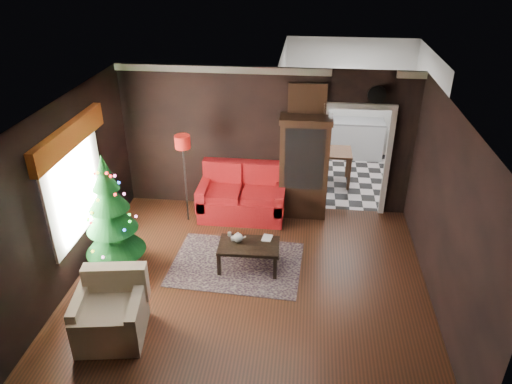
# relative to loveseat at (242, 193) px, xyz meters

# --- Properties ---
(floor) EXTENTS (5.50, 5.50, 0.00)m
(floor) POSITION_rel_loveseat_xyz_m (0.40, -2.05, -0.50)
(floor) COLOR black
(floor) RESTS_ON ground
(ceiling) EXTENTS (5.50, 5.50, 0.00)m
(ceiling) POSITION_rel_loveseat_xyz_m (0.40, -2.05, 2.30)
(ceiling) COLOR white
(ceiling) RESTS_ON ground
(wall_back) EXTENTS (5.50, 0.00, 5.50)m
(wall_back) POSITION_rel_loveseat_xyz_m (0.40, 0.45, 0.90)
(wall_back) COLOR black
(wall_back) RESTS_ON ground
(wall_front) EXTENTS (5.50, 0.00, 5.50)m
(wall_front) POSITION_rel_loveseat_xyz_m (0.40, -4.55, 0.90)
(wall_front) COLOR black
(wall_front) RESTS_ON ground
(wall_left) EXTENTS (0.00, 5.50, 5.50)m
(wall_left) POSITION_rel_loveseat_xyz_m (-2.35, -2.05, 0.90)
(wall_left) COLOR black
(wall_left) RESTS_ON ground
(wall_right) EXTENTS (0.00, 5.50, 5.50)m
(wall_right) POSITION_rel_loveseat_xyz_m (3.15, -2.05, 0.90)
(wall_right) COLOR black
(wall_right) RESTS_ON ground
(doorway) EXTENTS (1.10, 0.10, 2.10)m
(doorway) POSITION_rel_loveseat_xyz_m (2.10, 0.45, 0.55)
(doorway) COLOR silver
(doorway) RESTS_ON ground
(left_window) EXTENTS (0.05, 1.60, 1.40)m
(left_window) POSITION_rel_loveseat_xyz_m (-2.31, -1.85, 0.95)
(left_window) COLOR white
(left_window) RESTS_ON wall_left
(valance) EXTENTS (0.12, 2.10, 0.35)m
(valance) POSITION_rel_loveseat_xyz_m (-2.23, -1.85, 1.77)
(valance) COLOR #8A3D13
(valance) RESTS_ON wall_left
(kitchen_floor) EXTENTS (3.00, 3.00, 0.00)m
(kitchen_floor) POSITION_rel_loveseat_xyz_m (2.10, 1.95, -0.50)
(kitchen_floor) COLOR silver
(kitchen_floor) RESTS_ON ground
(kitchen_window) EXTENTS (0.70, 0.06, 0.70)m
(kitchen_window) POSITION_rel_loveseat_xyz_m (2.10, 3.40, 1.20)
(kitchen_window) COLOR white
(kitchen_window) RESTS_ON ground
(rug) EXTENTS (2.19, 1.64, 0.01)m
(rug) POSITION_rel_loveseat_xyz_m (0.12, -1.58, -0.49)
(rug) COLOR #5D3D4C
(rug) RESTS_ON ground
(loveseat) EXTENTS (1.70, 0.90, 1.00)m
(loveseat) POSITION_rel_loveseat_xyz_m (0.00, 0.00, 0.00)
(loveseat) COLOR maroon
(loveseat) RESTS_ON ground
(curio_cabinet) EXTENTS (0.90, 0.45, 1.90)m
(curio_cabinet) POSITION_rel_loveseat_xyz_m (1.15, 0.22, 0.45)
(curio_cabinet) COLOR black
(curio_cabinet) RESTS_ON ground
(floor_lamp) EXTENTS (0.35, 0.35, 1.79)m
(floor_lamp) POSITION_rel_loveseat_xyz_m (-1.01, -0.27, 0.33)
(floor_lamp) COLOR black
(floor_lamp) RESTS_ON ground
(christmas_tree) EXTENTS (0.99, 0.99, 1.81)m
(christmas_tree) POSITION_rel_loveseat_xyz_m (-1.79, -1.88, 0.55)
(christmas_tree) COLOR #143918
(christmas_tree) RESTS_ON ground
(armchair) EXTENTS (1.03, 1.03, 0.92)m
(armchair) POSITION_rel_loveseat_xyz_m (-1.30, -3.36, -0.04)
(armchair) COLOR tan
(armchair) RESTS_ON ground
(coffee_table) EXTENTS (0.99, 0.61, 0.44)m
(coffee_table) POSITION_rel_loveseat_xyz_m (0.34, -1.64, -0.27)
(coffee_table) COLOR black
(coffee_table) RESTS_ON rug
(teapot) EXTENTS (0.20, 0.20, 0.17)m
(teapot) POSITION_rel_loveseat_xyz_m (0.15, -1.58, 0.03)
(teapot) COLOR white
(teapot) RESTS_ON coffee_table
(cup_a) EXTENTS (0.08, 0.08, 0.05)m
(cup_a) POSITION_rel_loveseat_xyz_m (-0.01, -1.41, -0.02)
(cup_a) COLOR white
(cup_a) RESTS_ON coffee_table
(cup_b) EXTENTS (0.10, 0.10, 0.06)m
(cup_b) POSITION_rel_loveseat_xyz_m (0.07, -1.54, -0.02)
(cup_b) COLOR silver
(cup_b) RESTS_ON coffee_table
(book) EXTENTS (0.16, 0.04, 0.21)m
(book) POSITION_rel_loveseat_xyz_m (0.54, -1.42, 0.06)
(book) COLOR #7E6B5D
(book) RESTS_ON coffee_table
(wall_clock) EXTENTS (0.32, 0.32, 0.06)m
(wall_clock) POSITION_rel_loveseat_xyz_m (2.35, 0.40, 1.88)
(wall_clock) COLOR white
(wall_clock) RESTS_ON wall_back
(painting) EXTENTS (0.62, 0.05, 0.52)m
(painting) POSITION_rel_loveseat_xyz_m (1.15, 0.41, 1.75)
(painting) COLOR #C6813F
(painting) RESTS_ON wall_back
(kitchen_counter) EXTENTS (1.80, 0.60, 0.90)m
(kitchen_counter) POSITION_rel_loveseat_xyz_m (2.10, 3.15, -0.05)
(kitchen_counter) COLOR silver
(kitchen_counter) RESTS_ON ground
(kitchen_table) EXTENTS (0.70, 0.70, 0.75)m
(kitchen_table) POSITION_rel_loveseat_xyz_m (1.80, 1.65, -0.12)
(kitchen_table) COLOR brown
(kitchen_table) RESTS_ON ground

